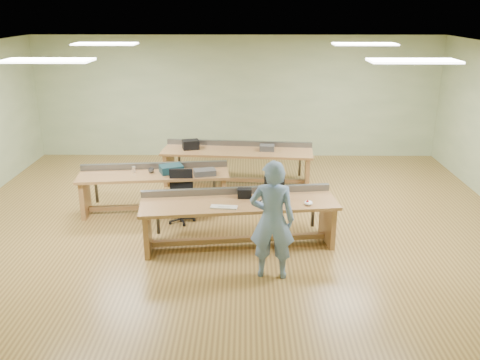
{
  "coord_description": "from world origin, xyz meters",
  "views": [
    {
      "loc": [
        0.22,
        -8.57,
        3.71
      ],
      "look_at": [
        0.13,
        -0.6,
        0.93
      ],
      "focal_mm": 38.0,
      "sensor_mm": 36.0,
      "label": 1
    }
  ],
  "objects_px": {
    "task_chair": "(181,203)",
    "parts_bin_grey": "(205,172)",
    "workbench_back": "(237,158)",
    "camera_bag": "(245,193)",
    "workbench_front": "(239,212)",
    "parts_bin_teal": "(171,169)",
    "drinks_can": "(134,169)",
    "laptop_base": "(271,203)",
    "workbench_mid": "(154,183)",
    "person": "(272,220)",
    "mug": "(151,170)"
  },
  "relations": [
    {
      "from": "workbench_front",
      "to": "parts_bin_grey",
      "type": "xyz_separation_m",
      "value": [
        -0.64,
        1.28,
        0.24
      ]
    },
    {
      "from": "workbench_front",
      "to": "drinks_can",
      "type": "relative_size",
      "value": 28.34
    },
    {
      "from": "parts_bin_teal",
      "to": "person",
      "type": "bearing_deg",
      "value": -54.27
    },
    {
      "from": "workbench_back",
      "to": "person",
      "type": "bearing_deg",
      "value": -77.28
    },
    {
      "from": "workbench_front",
      "to": "task_chair",
      "type": "height_order",
      "value": "task_chair"
    },
    {
      "from": "workbench_front",
      "to": "person",
      "type": "distance_m",
      "value": 1.15
    },
    {
      "from": "workbench_mid",
      "to": "drinks_can",
      "type": "distance_m",
      "value": 0.45
    },
    {
      "from": "task_chair",
      "to": "parts_bin_teal",
      "type": "xyz_separation_m",
      "value": [
        -0.22,
        0.47,
        0.48
      ]
    },
    {
      "from": "workbench_front",
      "to": "laptop_base",
      "type": "xyz_separation_m",
      "value": [
        0.5,
        -0.12,
        0.21
      ]
    },
    {
      "from": "parts_bin_grey",
      "to": "mug",
      "type": "relative_size",
      "value": 3.55
    },
    {
      "from": "laptop_base",
      "to": "workbench_front",
      "type": "bearing_deg",
      "value": -167.97
    },
    {
      "from": "task_chair",
      "to": "workbench_front",
      "type": "bearing_deg",
      "value": -43.75
    },
    {
      "from": "parts_bin_teal",
      "to": "parts_bin_grey",
      "type": "xyz_separation_m",
      "value": [
        0.63,
        -0.13,
        -0.02
      ]
    },
    {
      "from": "workbench_back",
      "to": "laptop_base",
      "type": "bearing_deg",
      "value": -74.66
    },
    {
      "from": "camera_bag",
      "to": "workbench_front",
      "type": "bearing_deg",
      "value": -120.58
    },
    {
      "from": "task_chair",
      "to": "parts_bin_teal",
      "type": "distance_m",
      "value": 0.71
    },
    {
      "from": "task_chair",
      "to": "parts_bin_grey",
      "type": "bearing_deg",
      "value": 38.24
    },
    {
      "from": "parts_bin_teal",
      "to": "laptop_base",
      "type": "bearing_deg",
      "value": -41.07
    },
    {
      "from": "workbench_mid",
      "to": "parts_bin_grey",
      "type": "bearing_deg",
      "value": -12.27
    },
    {
      "from": "laptop_base",
      "to": "mug",
      "type": "height_order",
      "value": "mug"
    },
    {
      "from": "workbench_front",
      "to": "laptop_base",
      "type": "bearing_deg",
      "value": -20.58
    },
    {
      "from": "laptop_base",
      "to": "parts_bin_teal",
      "type": "distance_m",
      "value": 2.34
    },
    {
      "from": "workbench_front",
      "to": "parts_bin_grey",
      "type": "height_order",
      "value": "workbench_front"
    },
    {
      "from": "parts_bin_teal",
      "to": "drinks_can",
      "type": "xyz_separation_m",
      "value": [
        -0.7,
        0.01,
        -0.01
      ]
    },
    {
      "from": "workbench_front",
      "to": "parts_bin_teal",
      "type": "height_order",
      "value": "parts_bin_teal"
    },
    {
      "from": "workbench_front",
      "to": "workbench_mid",
      "type": "distance_m",
      "value": 2.11
    },
    {
      "from": "workbench_back",
      "to": "parts_bin_grey",
      "type": "bearing_deg",
      "value": -103.85
    },
    {
      "from": "task_chair",
      "to": "parts_bin_teal",
      "type": "relative_size",
      "value": 2.29
    },
    {
      "from": "camera_bag",
      "to": "drinks_can",
      "type": "height_order",
      "value": "camera_bag"
    },
    {
      "from": "parts_bin_teal",
      "to": "parts_bin_grey",
      "type": "bearing_deg",
      "value": -12.03
    },
    {
      "from": "drinks_can",
      "to": "person",
      "type": "bearing_deg",
      "value": -44.93
    },
    {
      "from": "workbench_back",
      "to": "laptop_base",
      "type": "distance_m",
      "value": 3.14
    },
    {
      "from": "task_chair",
      "to": "workbench_back",
      "type": "bearing_deg",
      "value": 62.65
    },
    {
      "from": "mug",
      "to": "parts_bin_teal",
      "type": "bearing_deg",
      "value": 0.81
    },
    {
      "from": "workbench_front",
      "to": "task_chair",
      "type": "bearing_deg",
      "value": 130.77
    },
    {
      "from": "laptop_base",
      "to": "mug",
      "type": "xyz_separation_m",
      "value": [
        -2.14,
        1.53,
        0.02
      ]
    },
    {
      "from": "workbench_back",
      "to": "drinks_can",
      "type": "height_order",
      "value": "drinks_can"
    },
    {
      "from": "workbench_back",
      "to": "camera_bag",
      "type": "relative_size",
      "value": 14.45
    },
    {
      "from": "person",
      "to": "parts_bin_grey",
      "type": "bearing_deg",
      "value": -59.2
    },
    {
      "from": "workbench_mid",
      "to": "parts_bin_teal",
      "type": "distance_m",
      "value": 0.42
    },
    {
      "from": "workbench_back",
      "to": "camera_bag",
      "type": "bearing_deg",
      "value": -81.82
    },
    {
      "from": "workbench_front",
      "to": "drinks_can",
      "type": "xyz_separation_m",
      "value": [
        -1.96,
        1.43,
        0.24
      ]
    },
    {
      "from": "mug",
      "to": "workbench_front",
      "type": "bearing_deg",
      "value": -40.7
    },
    {
      "from": "laptop_base",
      "to": "workbench_mid",
      "type": "bearing_deg",
      "value": 169.73
    },
    {
      "from": "workbench_mid",
      "to": "parts_bin_teal",
      "type": "bearing_deg",
      "value": -0.47
    },
    {
      "from": "workbench_mid",
      "to": "mug",
      "type": "distance_m",
      "value": 0.25
    },
    {
      "from": "workbench_back",
      "to": "task_chair",
      "type": "height_order",
      "value": "task_chair"
    },
    {
      "from": "parts_bin_teal",
      "to": "camera_bag",
      "type": "bearing_deg",
      "value": -42.95
    },
    {
      "from": "person",
      "to": "workbench_front",
      "type": "bearing_deg",
      "value": -59.8
    },
    {
      "from": "camera_bag",
      "to": "task_chair",
      "type": "distance_m",
      "value": 1.47
    }
  ]
}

